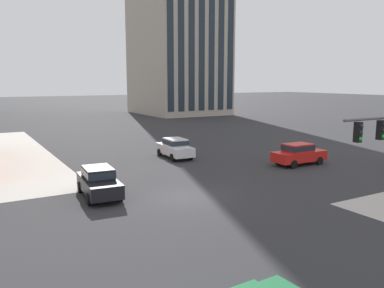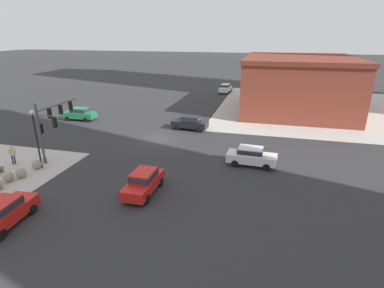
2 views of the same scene
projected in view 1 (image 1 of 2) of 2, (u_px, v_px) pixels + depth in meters
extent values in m
plane|color=#2D2D30|center=(187.00, 197.00, 22.51)|extent=(320.00, 320.00, 0.00)
cube|color=black|center=(381.00, 130.00, 18.17)|extent=(0.28, 0.28, 0.90)
sphere|color=#282828|center=(384.00, 124.00, 17.99)|extent=(0.18, 0.18, 0.18)
sphere|color=#282828|center=(384.00, 130.00, 18.03)|extent=(0.18, 0.18, 0.18)
sphere|color=green|center=(383.00, 136.00, 18.08)|extent=(0.18, 0.18, 0.18)
cube|color=black|center=(358.00, 132.00, 17.39)|extent=(0.28, 0.28, 0.90)
sphere|color=#282828|center=(362.00, 126.00, 17.21)|extent=(0.18, 0.18, 0.18)
sphere|color=#282828|center=(361.00, 133.00, 17.25)|extent=(0.18, 0.18, 0.18)
sphere|color=green|center=(361.00, 139.00, 17.29)|extent=(0.18, 0.18, 0.18)
cube|color=red|center=(299.00, 156.00, 31.08)|extent=(4.41, 1.78, 0.76)
cube|color=red|center=(298.00, 147.00, 30.90)|extent=(2.12, 1.51, 0.60)
cube|color=#232D38|center=(298.00, 147.00, 30.90)|extent=(2.21, 1.54, 0.40)
cylinder|color=black|center=(304.00, 157.00, 32.52)|extent=(0.64, 0.22, 0.64)
cylinder|color=black|center=(319.00, 161.00, 31.09)|extent=(0.64, 0.22, 0.64)
cylinder|color=black|center=(278.00, 160.00, 31.19)|extent=(0.64, 0.22, 0.64)
cylinder|color=black|center=(294.00, 164.00, 29.75)|extent=(0.64, 0.22, 0.64)
cube|color=black|center=(99.00, 185.00, 22.44)|extent=(2.12, 4.53, 0.76)
cube|color=black|center=(98.00, 172.00, 22.47)|extent=(1.66, 2.23, 0.60)
cube|color=#232D38|center=(98.00, 172.00, 22.47)|extent=(1.71, 2.32, 0.40)
cylinder|color=black|center=(120.00, 196.00, 21.64)|extent=(0.27, 0.66, 0.64)
cylinder|color=black|center=(89.00, 199.00, 20.93)|extent=(0.27, 0.66, 0.64)
cylinder|color=black|center=(108.00, 184.00, 24.07)|extent=(0.27, 0.66, 0.64)
cylinder|color=black|center=(80.00, 187.00, 23.37)|extent=(0.27, 0.66, 0.64)
cube|color=silver|center=(175.00, 150.00, 33.91)|extent=(1.99, 4.49, 0.76)
cube|color=silver|center=(175.00, 142.00, 33.67)|extent=(1.60, 2.19, 0.60)
cube|color=#232D38|center=(175.00, 142.00, 33.67)|extent=(1.64, 2.28, 0.40)
cylinder|color=black|center=(160.00, 152.00, 34.80)|extent=(0.25, 0.65, 0.64)
cylinder|color=black|center=(177.00, 151.00, 35.55)|extent=(0.25, 0.65, 0.64)
cylinder|color=black|center=(172.00, 158.00, 32.40)|extent=(0.25, 0.65, 0.64)
cylinder|color=black|center=(191.00, 156.00, 33.15)|extent=(0.25, 0.65, 0.64)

